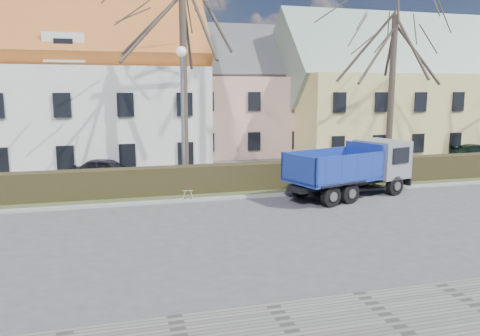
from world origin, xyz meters
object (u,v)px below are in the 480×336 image
object	(u,v)px
parked_car_a	(107,170)
parked_car_b	(478,153)
streetlight	(183,119)
cart_frame	(184,195)
dump_truck	(346,169)

from	to	relation	value
parked_car_a	parked_car_b	world-z (taller)	parked_car_a
streetlight	parked_car_b	xyz separation A→B (m)	(21.16, 4.19, -2.92)
cart_frame	streetlight	bearing A→B (deg)	81.19
cart_frame	parked_car_b	distance (m)	22.50
streetlight	cart_frame	distance (m)	4.00
streetlight	parked_car_b	bearing A→B (deg)	11.21
streetlight	dump_truck	bearing A→B (deg)	-26.20
parked_car_b	dump_truck	bearing A→B (deg)	134.83
cart_frame	parked_car_b	world-z (taller)	parked_car_b
parked_car_b	streetlight	bearing A→B (deg)	117.79
cart_frame	parked_car_a	xyz separation A→B (m)	(-3.34, 5.76, 0.35)
dump_truck	parked_car_a	distance (m)	12.69
streetlight	parked_car_a	xyz separation A→B (m)	(-3.70, 3.40, -2.87)
streetlight	cart_frame	xyz separation A→B (m)	(-0.36, -2.35, -3.22)
dump_truck	cart_frame	xyz separation A→B (m)	(-7.34, 1.08, -1.01)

